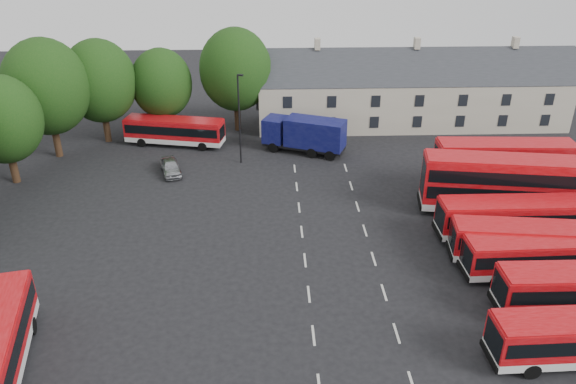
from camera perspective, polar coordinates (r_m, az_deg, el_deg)
name	(u,v)px	position (r m, az deg, el deg)	size (l,w,h in m)	color
ground	(307,276)	(39.26, 1.92, -8.57)	(140.00, 140.00, 0.00)	black
lane_markings	(339,259)	(41.12, 5.24, -6.84)	(5.15, 33.80, 0.01)	beige
treeline	(73,101)	(56.73, -21.03, 8.65)	(29.92, 32.59, 12.01)	black
terrace_houses	(412,93)	(66.76, 12.48, 9.84)	(35.70, 7.13, 10.06)	beige
bus_row_c	(541,254)	(42.00, 24.28, -5.79)	(10.40, 2.66, 2.93)	silver
bus_row_d	(530,240)	(43.19, 23.36, -4.55)	(10.99, 3.75, 3.04)	silver
bus_row_e	(513,216)	(45.86, 21.93, -2.25)	(11.32, 2.65, 3.20)	silver
bus_dd_south	(499,182)	(48.70, 20.68, 0.93)	(12.52, 4.60, 5.02)	silver
bus_dd_north	(504,164)	(52.52, 21.08, 2.63)	(11.93, 3.31, 4.84)	silver
bus_north	(174,129)	(61.03, -11.47, 6.25)	(10.75, 4.47, 2.96)	silver
box_truck	(305,133)	(57.92, 1.76, 5.96)	(8.78, 5.63, 3.68)	black
silver_car	(171,167)	(54.70, -11.84, 2.53)	(1.68, 4.17, 1.42)	#A2A4A9
lamppost	(239,117)	(54.61, -4.95, 7.60)	(0.62, 0.38, 8.99)	black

